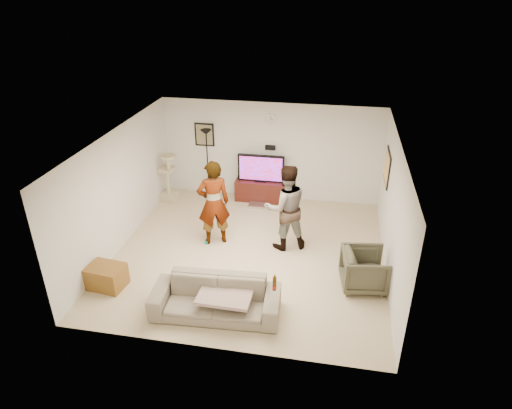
% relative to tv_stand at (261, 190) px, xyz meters
% --- Properties ---
extents(floor, '(5.50, 5.50, 0.02)m').
position_rel_tv_stand_xyz_m(floor, '(0.20, -2.50, -0.28)').
color(floor, tan).
rests_on(floor, ground).
extents(ceiling, '(5.50, 5.50, 0.02)m').
position_rel_tv_stand_xyz_m(ceiling, '(0.20, -2.50, 2.24)').
color(ceiling, white).
rests_on(ceiling, wall_back).
extents(wall_back, '(5.50, 0.04, 2.50)m').
position_rel_tv_stand_xyz_m(wall_back, '(0.20, 0.25, 0.98)').
color(wall_back, silver).
rests_on(wall_back, floor).
extents(wall_front, '(5.50, 0.04, 2.50)m').
position_rel_tv_stand_xyz_m(wall_front, '(0.20, -5.25, 0.98)').
color(wall_front, silver).
rests_on(wall_front, floor).
extents(wall_left, '(0.04, 5.50, 2.50)m').
position_rel_tv_stand_xyz_m(wall_left, '(-2.55, -2.50, 0.98)').
color(wall_left, silver).
rests_on(wall_left, floor).
extents(wall_right, '(0.04, 5.50, 2.50)m').
position_rel_tv_stand_xyz_m(wall_right, '(2.95, -2.50, 0.98)').
color(wall_right, silver).
rests_on(wall_right, floor).
extents(wall_clock, '(0.26, 0.04, 0.26)m').
position_rel_tv_stand_xyz_m(wall_clock, '(0.20, 0.22, 1.83)').
color(wall_clock, white).
rests_on(wall_clock, wall_back).
extents(wall_speaker, '(0.25, 0.10, 0.10)m').
position_rel_tv_stand_xyz_m(wall_speaker, '(0.20, 0.19, 1.11)').
color(wall_speaker, black).
rests_on(wall_speaker, wall_back).
extents(picture_back, '(0.42, 0.03, 0.52)m').
position_rel_tv_stand_xyz_m(picture_back, '(-1.50, 0.23, 1.33)').
color(picture_back, '#74704F').
rests_on(picture_back, wall_back).
extents(picture_right, '(0.03, 0.78, 0.62)m').
position_rel_tv_stand_xyz_m(picture_right, '(2.93, -0.90, 1.23)').
color(picture_right, '#EDAE58').
rests_on(picture_right, wall_right).
extents(tv_stand, '(1.29, 0.45, 0.54)m').
position_rel_tv_stand_xyz_m(tv_stand, '(0.00, 0.00, 0.00)').
color(tv_stand, '#39130E').
rests_on(tv_stand, floor).
extents(console_box, '(0.40, 0.30, 0.07)m').
position_rel_tv_stand_xyz_m(console_box, '(-0.03, -0.40, -0.23)').
color(console_box, silver).
rests_on(console_box, floor).
extents(tv, '(1.17, 0.08, 0.70)m').
position_rel_tv_stand_xyz_m(tv, '(0.00, 0.00, 0.62)').
color(tv, black).
rests_on(tv, tv_stand).
extents(tv_screen, '(1.08, 0.01, 0.61)m').
position_rel_tv_stand_xyz_m(tv_screen, '(0.00, -0.04, 0.62)').
color(tv_screen, '#7126E1').
rests_on(tv_screen, tv).
extents(floor_lamp, '(0.32, 0.32, 1.80)m').
position_rel_tv_stand_xyz_m(floor_lamp, '(-1.38, -0.02, 0.63)').
color(floor_lamp, black).
rests_on(floor_lamp, floor).
extents(cat_tree, '(0.48, 0.48, 1.27)m').
position_rel_tv_stand_xyz_m(cat_tree, '(-2.33, -0.44, 0.36)').
color(cat_tree, tan).
rests_on(cat_tree, floor).
extents(person_left, '(0.82, 0.70, 1.89)m').
position_rel_tv_stand_xyz_m(person_left, '(-0.63, -2.19, 0.68)').
color(person_left, '#9C9C9C').
rests_on(person_left, floor).
extents(person_right, '(1.10, 0.99, 1.87)m').
position_rel_tv_stand_xyz_m(person_right, '(0.89, -2.09, 0.66)').
color(person_right, navy).
rests_on(person_right, floor).
extents(sofa, '(2.23, 0.98, 0.64)m').
position_rel_tv_stand_xyz_m(sofa, '(-0.00, -4.45, 0.05)').
color(sofa, '#736957').
rests_on(sofa, floor).
extents(throw_blanket, '(0.91, 0.71, 0.06)m').
position_rel_tv_stand_xyz_m(throw_blanket, '(0.17, -4.45, 0.16)').
color(throw_blanket, tan).
rests_on(throw_blanket, sofa).
extents(beer_bottle, '(0.06, 0.06, 0.25)m').
position_rel_tv_stand_xyz_m(beer_bottle, '(1.00, -4.45, 0.49)').
color(beer_bottle, '#432504').
rests_on(beer_bottle, sofa).
extents(armchair, '(0.92, 0.90, 0.74)m').
position_rel_tv_stand_xyz_m(armchair, '(2.50, -3.22, 0.10)').
color(armchair, '#403E2E').
rests_on(armchair, floor).
extents(side_table, '(0.71, 0.57, 0.44)m').
position_rel_tv_stand_xyz_m(side_table, '(-2.20, -4.09, -0.05)').
color(side_table, brown).
rests_on(side_table, floor).
extents(toy_ball, '(0.07, 0.07, 0.07)m').
position_rel_tv_stand_xyz_m(toy_ball, '(-0.80, -2.33, -0.23)').
color(toy_ball, '#008773').
rests_on(toy_ball, floor).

